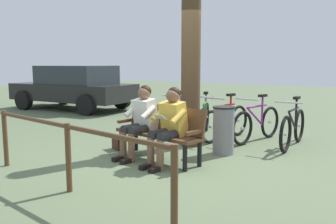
# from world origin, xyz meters

# --- Properties ---
(ground_plane) EXTENTS (40.00, 40.00, 0.00)m
(ground_plane) POSITION_xyz_m (0.00, 0.00, 0.00)
(ground_plane) COLOR #566647
(bench) EXTENTS (1.66, 0.75, 0.87)m
(bench) POSITION_xyz_m (0.26, 0.01, 0.51)
(bench) COLOR #51331E
(bench) RESTS_ON ground
(person_reading) EXTENTS (0.54, 0.81, 1.20)m
(person_reading) POSITION_xyz_m (-0.03, 0.23, 0.66)
(person_reading) COLOR gold
(person_reading) RESTS_ON ground
(person_companion) EXTENTS (0.54, 0.81, 1.20)m
(person_companion) POSITION_xyz_m (0.60, 0.12, 0.66)
(person_companion) COLOR white
(person_companion) RESTS_ON ground
(handbag) EXTENTS (0.33, 0.26, 0.24)m
(handbag) POSITION_xyz_m (1.28, -0.09, 0.12)
(handbag) COLOR #3F1E14
(handbag) RESTS_ON ground
(tree_trunk) EXTENTS (0.36, 0.36, 3.71)m
(tree_trunk) POSITION_xyz_m (0.35, -1.09, 1.85)
(tree_trunk) COLOR #4C3823
(tree_trunk) RESTS_ON ground
(litter_bin) EXTENTS (0.38, 0.38, 0.83)m
(litter_bin) POSITION_xyz_m (-0.45, -0.84, 0.41)
(litter_bin) COLOR slate
(litter_bin) RESTS_ON ground
(bicycle_purple) EXTENTS (0.48, 1.68, 0.94)m
(bicycle_purple) POSITION_xyz_m (-1.33, -2.00, 0.36)
(bicycle_purple) COLOR black
(bicycle_purple) RESTS_ON ground
(bicycle_silver) EXTENTS (0.54, 1.65, 0.94)m
(bicycle_silver) POSITION_xyz_m (-0.61, -2.11, 0.36)
(bicycle_silver) COLOR black
(bicycle_silver) RESTS_ON ground
(bicycle_orange) EXTENTS (0.48, 1.67, 0.94)m
(bicycle_orange) POSITION_xyz_m (-0.01, -1.94, 0.36)
(bicycle_orange) COLOR black
(bicycle_orange) RESTS_ON ground
(bicycle_red) EXTENTS (0.73, 1.58, 0.94)m
(bicycle_red) POSITION_xyz_m (0.54, -2.07, 0.36)
(bicycle_red) COLOR black
(bicycle_red) RESTS_ON ground
(bicycle_green) EXTENTS (0.58, 1.64, 0.94)m
(bicycle_green) POSITION_xyz_m (1.15, -1.98, 0.36)
(bicycle_green) COLOR black
(bicycle_green) RESTS_ON ground
(railing_fence) EXTENTS (3.37, 0.51, 0.85)m
(railing_fence) POSITION_xyz_m (0.38, 1.85, 0.60)
(railing_fence) COLOR #51331E
(railing_fence) RESTS_ON ground
(parked_car) EXTENTS (4.33, 2.28, 1.47)m
(parked_car) POSITION_xyz_m (6.20, -3.53, 0.77)
(parked_car) COLOR black
(parked_car) RESTS_ON ground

